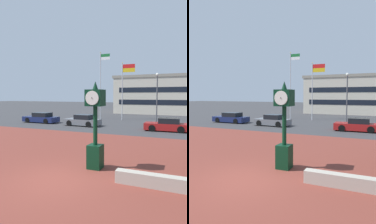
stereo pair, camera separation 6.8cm
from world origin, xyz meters
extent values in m
plane|color=#38383A|center=(0.00, 0.00, 0.00)|extent=(200.00, 200.00, 0.00)
cube|color=brown|center=(0.00, 3.50, 0.00)|extent=(44.00, 15.00, 0.01)
cube|color=#ADA393|center=(3.86, 0.83, 0.25)|extent=(3.20, 0.41, 0.50)
cube|color=black|center=(0.85, 1.98, 0.56)|extent=(0.66, 0.66, 1.13)
cylinder|color=black|center=(0.85, 1.98, 2.04)|extent=(0.20, 0.20, 1.82)
cube|color=black|center=(0.85, 1.98, 3.33)|extent=(0.77, 0.77, 0.76)
cylinder|color=silver|center=(0.84, 2.38, 3.33)|extent=(0.63, 0.04, 0.63)
sphere|color=black|center=(0.84, 2.40, 3.33)|extent=(0.05, 0.05, 0.05)
cylinder|color=silver|center=(0.85, 1.59, 3.33)|extent=(0.63, 0.04, 0.63)
sphere|color=black|center=(0.85, 1.57, 3.33)|extent=(0.05, 0.05, 0.05)
cone|color=black|center=(0.85, 1.98, 3.90)|extent=(0.27, 0.27, 0.38)
cube|color=maroon|center=(2.79, 14.94, 0.44)|extent=(4.20, 1.82, 0.64)
cube|color=black|center=(3.00, 14.94, 1.00)|extent=(1.95, 1.53, 0.56)
cylinder|color=black|center=(1.53, 14.11, 0.32)|extent=(0.65, 0.24, 0.64)
cylinder|color=black|center=(1.49, 15.70, 0.32)|extent=(0.65, 0.24, 0.64)
cylinder|color=black|center=(4.10, 14.17, 0.32)|extent=(0.65, 0.24, 0.64)
cylinder|color=black|center=(4.06, 15.77, 0.32)|extent=(0.65, 0.24, 0.64)
cube|color=navy|center=(-12.59, 15.68, 0.44)|extent=(4.59, 1.93, 0.64)
cube|color=black|center=(-12.37, 15.67, 1.00)|extent=(2.13, 1.62, 0.56)
cylinder|color=black|center=(-14.02, 14.85, 0.32)|extent=(0.64, 0.23, 0.64)
cylinder|color=black|center=(-13.99, 16.56, 0.32)|extent=(0.64, 0.23, 0.64)
cylinder|color=black|center=(-11.20, 14.79, 0.32)|extent=(0.64, 0.23, 0.64)
cylinder|color=black|center=(-11.16, 16.50, 0.32)|extent=(0.64, 0.23, 0.64)
cube|color=slate|center=(-6.40, 15.14, 0.44)|extent=(4.11, 2.07, 0.64)
cube|color=black|center=(-6.20, 15.13, 1.00)|extent=(1.93, 1.69, 0.56)
cylinder|color=black|center=(-7.69, 14.35, 0.32)|extent=(0.65, 0.26, 0.64)
cylinder|color=black|center=(-7.59, 16.07, 0.32)|extent=(0.65, 0.26, 0.64)
cylinder|color=black|center=(-5.21, 14.21, 0.32)|extent=(0.65, 0.26, 0.64)
cylinder|color=black|center=(-5.11, 15.93, 0.32)|extent=(0.65, 0.26, 0.64)
cylinder|color=silver|center=(-7.23, 22.63, 4.74)|extent=(0.12, 0.12, 9.47)
sphere|color=gold|center=(-7.23, 22.63, 9.53)|extent=(0.14, 0.14, 0.14)
cube|color=#19662D|center=(-6.49, 22.63, 9.12)|extent=(1.36, 0.02, 0.42)
cube|color=white|center=(-6.49, 22.63, 8.70)|extent=(1.36, 0.02, 0.42)
cylinder|color=silver|center=(-3.96, 22.63, 3.92)|extent=(0.12, 0.12, 7.85)
sphere|color=gold|center=(-3.96, 22.63, 7.91)|extent=(0.14, 0.14, 0.14)
cube|color=red|center=(-3.06, 22.63, 7.43)|extent=(1.69, 0.02, 0.54)
cube|color=gold|center=(-3.06, 22.63, 6.89)|extent=(1.69, 0.02, 0.54)
cube|color=beige|center=(2.76, 38.62, 3.34)|extent=(23.03, 11.34, 6.68)
cube|color=gray|center=(2.76, 38.62, 6.93)|extent=(23.49, 11.57, 0.50)
cube|color=black|center=(2.76, 32.93, 2.23)|extent=(20.73, 0.04, 0.90)
cube|color=black|center=(2.76, 32.93, 4.45)|extent=(20.73, 0.04, 0.90)
cylinder|color=#4C4C51|center=(1.12, 19.96, 2.88)|extent=(0.14, 0.14, 5.77)
sphere|color=white|center=(1.12, 19.96, 5.92)|extent=(0.36, 0.36, 0.36)
camera|label=1|loc=(4.93, -7.51, 3.44)|focal=35.84mm
camera|label=2|loc=(4.99, -7.49, 3.44)|focal=35.84mm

